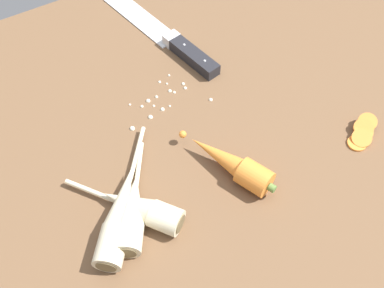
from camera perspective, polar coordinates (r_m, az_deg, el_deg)
The scene contains 8 objects.
ground_plane at distance 76.28cm, azimuth -0.78°, elevation -0.51°, with size 120.00×90.00×4.00cm, color brown.
chefs_knife at distance 93.49cm, azimuth -4.87°, elevation 14.29°, with size 9.41×34.76×4.18cm.
whole_carrot at distance 69.85cm, azimuth 4.98°, elevation -2.45°, with size 8.94×16.75×4.20cm.
parsnip_front at distance 66.24cm, azimuth -6.29°, elevation -7.90°, with size 12.73×16.63×4.00cm.
parsnip_mid_left at distance 66.21cm, azimuth -8.90°, elevation -8.53°, with size 16.90×20.05×4.00cm.
parsnip_mid_right at distance 66.12cm, azimuth -7.45°, elevation -8.33°, with size 12.26×16.86×4.00cm.
carrot_slice_stack at distance 79.53cm, azimuth 20.29°, elevation 1.31°, with size 6.77×4.97×2.87cm.
mince_crumbs at distance 79.51cm, azimuth -3.94°, elevation 5.10°, with size 15.23×9.42×0.86cm.
Camera 1 is at (-22.05, -38.46, 60.08)cm, focal length 43.25 mm.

